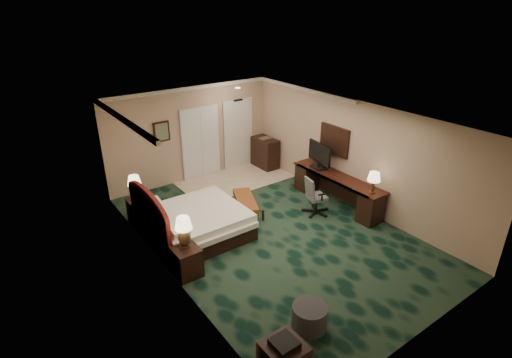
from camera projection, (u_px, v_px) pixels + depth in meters
floor at (272, 232)px, 9.09m from camera, size 5.00×7.50×0.00m
ceiling at (274, 117)px, 7.97m from camera, size 5.00×7.50×0.00m
wall_back at (192, 134)px, 11.30m from camera, size 5.00×0.00×2.70m
wall_front at (432, 266)px, 5.76m from camera, size 5.00×0.00×2.70m
wall_left at (164, 212)px, 7.21m from camera, size 0.00×7.50×2.70m
wall_right at (353, 154)px, 9.86m from camera, size 0.00×7.50×2.70m
crown_molding at (274, 120)px, 7.99m from camera, size 5.00×7.50×0.10m
tile_patch at (236, 180)px, 11.71m from camera, size 3.20×1.70×0.01m
headboard at (149, 219)px, 8.25m from camera, size 0.12×2.00×1.40m
entry_door at (238, 134)px, 12.23m from camera, size 1.02×0.06×2.18m
closet_doors at (201, 143)px, 11.53m from camera, size 1.20×0.06×2.10m
wall_art at (162, 132)px, 10.69m from camera, size 0.45×0.06×0.55m
wall_mirror at (334, 140)px, 10.20m from camera, size 0.05×0.95×0.75m
bed at (198, 223)px, 8.85m from camera, size 1.97×1.83×0.63m
nightstand_near at (186, 261)px, 7.62m from camera, size 0.48×0.54×0.59m
nightstand_far at (140, 211)px, 9.39m from camera, size 0.48×0.55×0.60m
lamp_near at (184, 232)px, 7.42m from camera, size 0.38×0.38×0.62m
lamp_far at (135, 188)px, 9.16m from camera, size 0.38×0.38×0.59m
bed_bench at (245, 206)px, 9.80m from camera, size 0.87×1.29×0.41m
ottoman at (309, 317)px, 6.41m from camera, size 0.67×0.67×0.41m
desk at (337, 190)px, 10.19m from camera, size 0.59×2.72×0.78m
tv at (319, 156)px, 10.36m from camera, size 0.21×0.89×0.69m
desk_lamp at (373, 183)px, 9.08m from camera, size 0.37×0.37×0.51m
desk_chair at (317, 195)px, 9.72m from camera, size 0.67×0.64×0.97m
minibar at (265, 153)px, 12.43m from camera, size 0.49×0.88×0.93m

